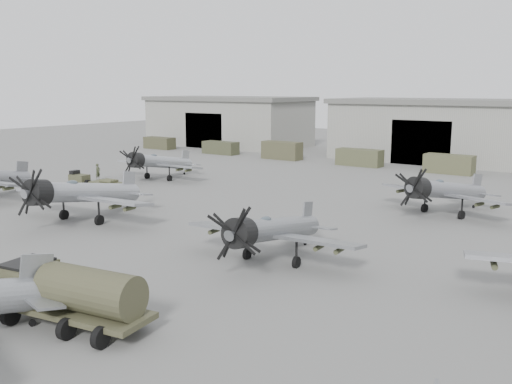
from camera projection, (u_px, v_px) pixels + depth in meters
ground at (77, 271)px, 32.29m from camera, size 220.00×220.00×0.00m
hangar_left at (228, 121)px, 102.82m from camera, size 29.00×14.80×8.70m
hangar_center at (438, 130)px, 81.07m from camera, size 29.00×14.80×8.70m
support_truck_0 at (159, 143)px, 97.04m from camera, size 5.65×2.20×1.97m
support_truck_1 at (221, 148)px, 89.37m from camera, size 5.90×2.20×1.96m
support_truck_2 at (282, 150)px, 82.74m from camera, size 5.91×2.20×2.57m
support_truck_3 at (359, 158)px, 75.73m from camera, size 6.11×2.20×2.23m
support_truck_4 at (449, 164)px, 68.95m from camera, size 5.80×2.20×2.29m
aircraft_mid_1 at (79, 193)px, 43.60m from camera, size 12.64×11.37×5.03m
aircraft_mid_2 at (270, 230)px, 33.31m from camera, size 11.12×10.01×4.43m
aircraft_far_0 at (157, 162)px, 63.95m from camera, size 11.15×10.03×4.46m
aircraft_far_1 at (443, 191)px, 45.96m from camera, size 11.38×10.25×4.54m
fuel_tanker at (72, 291)px, 24.57m from camera, size 7.42×4.06×2.75m
tug_trailer at (90, 181)px, 60.31m from camera, size 7.67×2.02×1.53m
ground_crew at (98, 172)px, 64.17m from camera, size 0.55×0.74×1.85m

